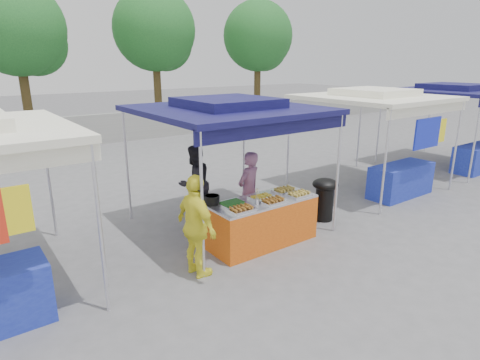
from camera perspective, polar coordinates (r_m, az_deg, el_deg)
ground_plane at (r=7.59m, az=2.70°, el=-8.67°), size 80.00×80.00×0.00m
back_wall at (r=17.10m, az=-21.18°, el=6.58°), size 40.00×0.25×1.20m
main_canopy at (r=7.69m, az=-1.65°, el=10.11°), size 3.20×3.20×2.57m
neighbor_stall_right at (r=10.75m, az=19.99°, el=6.82°), size 3.20×3.20×2.57m
neighbor_stall_far at (r=14.22m, az=29.23°, el=7.88°), size 3.20×3.20×2.57m
tree_1 at (r=18.64m, az=-28.74°, el=17.94°), size 3.69×3.67×6.30m
tree_2 at (r=20.46m, az=-11.74°, el=19.74°), size 3.82×3.82×6.56m
tree_3 at (r=23.13m, az=2.77°, el=19.37°), size 3.74×3.73×6.41m
vendor_table at (r=7.35m, az=3.24°, el=-5.94°), size 2.00×0.80×0.85m
food_tray_fl at (r=6.63m, az=0.19°, el=-4.20°), size 0.42×0.30×0.07m
food_tray_fm at (r=7.03m, az=4.71°, el=-3.02°), size 0.42×0.30×0.07m
food_tray_fr at (r=7.44m, az=8.39°, el=-2.04°), size 0.42×0.30×0.07m
food_tray_bl at (r=6.88m, az=-1.10°, el=-3.41°), size 0.42×0.30×0.07m
food_tray_bm at (r=7.24m, az=3.02°, el=-2.41°), size 0.42×0.30×0.07m
food_tray_br at (r=7.63m, az=6.31°, el=-1.48°), size 0.42×0.30×0.07m
cooking_pot at (r=6.97m, az=-4.00°, el=-2.82°), size 0.26×0.26×0.15m
skewer_cup at (r=6.96m, az=2.46°, el=-3.07°), size 0.07×0.07×0.09m
wok_burner at (r=8.56m, az=11.96°, el=-2.16°), size 0.54×0.54×0.91m
crate_left at (r=7.71m, az=-1.46°, el=-7.08°), size 0.47×0.33×0.28m
crate_right at (r=8.13m, az=3.05°, el=-5.66°), size 0.54×0.38×0.33m
crate_stacked at (r=8.02m, az=3.08°, el=-3.58°), size 0.50×0.35×0.30m
vendor_woman at (r=7.88m, az=1.26°, el=-1.55°), size 0.65×0.52×1.57m
helper_man at (r=8.39m, az=-6.48°, el=-0.42°), size 0.88×0.74×1.60m
customer_person at (r=6.17m, az=-6.20°, el=-6.59°), size 0.44×0.97×1.63m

